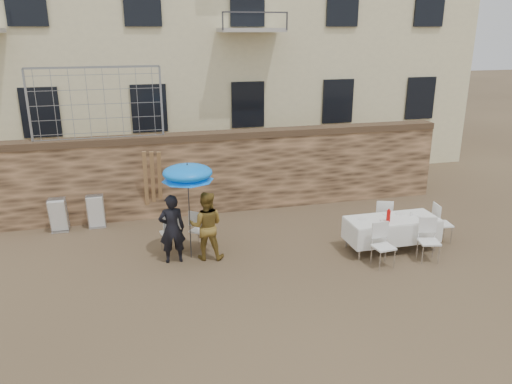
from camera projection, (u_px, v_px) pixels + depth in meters
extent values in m
plane|color=brown|center=(264.00, 298.00, 9.55)|extent=(80.00, 80.00, 0.00)
cube|color=brown|center=(217.00, 173.00, 13.80)|extent=(13.00, 0.50, 2.20)
imported|color=black|center=(172.00, 229.00, 10.79)|extent=(0.57, 0.38, 1.55)
imported|color=#B08835|center=(206.00, 226.00, 10.97)|extent=(0.88, 0.76, 1.55)
cylinder|color=#3F3F44|center=(190.00, 220.00, 10.94)|extent=(0.03, 0.03, 1.82)
cone|color=#0B7BFF|center=(188.00, 175.00, 10.62)|extent=(1.12, 1.12, 0.22)
cube|color=white|center=(393.00, 219.00, 11.41)|extent=(2.10, 0.85, 0.05)
cylinder|color=silver|center=(360.00, 245.00, 10.99)|extent=(0.04, 0.04, 0.74)
cylinder|color=silver|center=(436.00, 236.00, 11.44)|extent=(0.04, 0.04, 0.74)
cylinder|color=silver|center=(347.00, 233.00, 11.62)|extent=(0.04, 0.04, 0.74)
cylinder|color=silver|center=(419.00, 225.00, 12.07)|extent=(0.04, 0.04, 0.74)
cylinder|color=red|center=(388.00, 216.00, 11.18)|extent=(0.09, 0.09, 0.26)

